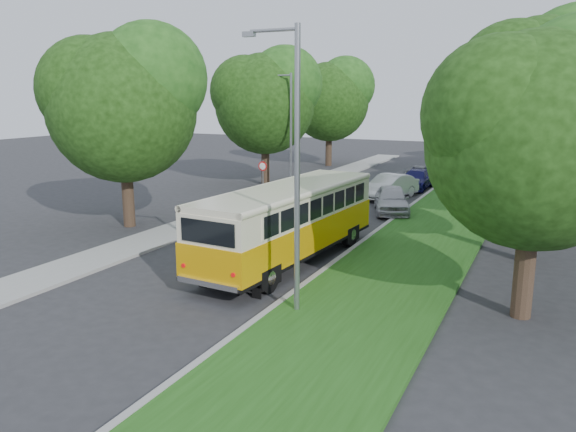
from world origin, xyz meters
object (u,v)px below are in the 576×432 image
at_px(lamppost_near, 294,162).
at_px(car_blue, 416,179).
at_px(car_white, 389,187).
at_px(car_grey, 417,175).
at_px(vintage_bus, 289,224).
at_px(lamppost_far, 290,128).
at_px(car_silver, 392,200).

distance_m(lamppost_near, car_blue, 23.68).
height_order(car_white, car_blue, car_white).
relative_size(car_blue, car_grey, 0.96).
height_order(vintage_bus, car_white, vintage_bus).
bearing_deg(lamppost_near, lamppost_far, 115.71).
bearing_deg(car_blue, car_white, -97.62).
bearing_deg(vintage_bus, lamppost_near, -58.72).
bearing_deg(lamppost_far, lamppost_near, -64.29).
relative_size(lamppost_near, vintage_bus, 0.81).
distance_m(car_silver, car_grey, 10.45).
xyz_separation_m(car_white, car_blue, (0.66, 4.28, -0.10)).
bearing_deg(car_grey, vintage_bus, -72.56).
bearing_deg(lamppost_near, car_white, 97.39).
bearing_deg(lamppost_far, car_grey, 45.56).
xyz_separation_m(car_silver, car_white, (-1.26, 4.11, 0.00)).
xyz_separation_m(car_blue, car_grey, (-0.41, 2.00, -0.00)).
bearing_deg(car_white, lamppost_near, -64.77).
xyz_separation_m(vintage_bus, car_silver, (1.06, 10.46, -0.75)).
bearing_deg(car_blue, lamppost_near, -84.49).
height_order(vintage_bus, car_blue, vintage_bus).
relative_size(lamppost_far, car_grey, 1.66).
bearing_deg(lamppost_far, car_blue, 34.14).
bearing_deg(car_blue, vintage_bus, -90.31).
relative_size(car_white, car_grey, 0.98).
relative_size(lamppost_far, vintage_bus, 0.76).
height_order(lamppost_far, car_white, lamppost_far).
height_order(lamppost_near, car_grey, lamppost_near).
bearing_deg(car_silver, car_grey, 76.48).
bearing_deg(car_blue, lamppost_far, -144.79).
bearing_deg(car_silver, car_blue, 75.03).
xyz_separation_m(lamppost_near, car_blue, (-1.81, 23.31, -3.74)).
relative_size(car_silver, car_blue, 0.98).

